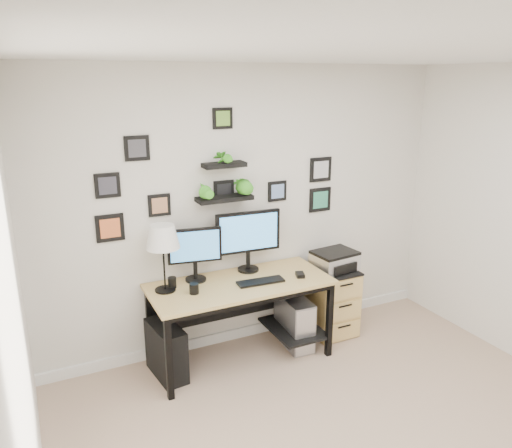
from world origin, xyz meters
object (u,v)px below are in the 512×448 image
monitor_right (248,236)px  pc_tower_black (166,351)px  monitor_left (195,250)px  mug (194,289)px  printer (335,260)px  desk (242,293)px  file_cabinet (330,300)px  pc_tower_grey (294,321)px  table_lamp (163,238)px

monitor_right → pc_tower_black: size_ratio=1.31×
monitor_left → monitor_right: (0.52, 0.01, 0.06)m
mug → pc_tower_black: 0.62m
pc_tower_black → printer: bearing=-5.8°
desk → printer: 1.01m
desk → monitor_left: bearing=154.9°
file_cabinet → pc_tower_grey: bearing=-169.2°
monitor_right → mug: bearing=-156.7°
mug → file_cabinet: 1.53m
mug → pc_tower_grey: 1.15m
mug → printer: (1.48, 0.11, -0.03)m
pc_tower_black → printer: 1.80m
file_cabinet → desk: bearing=-176.6°
pc_tower_grey → printer: bearing=7.4°
table_lamp → monitor_left: bearing=17.0°
desk → monitor_right: bearing=51.9°
monitor_right → mug: size_ratio=6.86×
printer → pc_tower_black: bearing=-178.9°
mug → pc_tower_black: mug is taller
monitor_right → pc_tower_black: monitor_right is taller
mug → file_cabinet: bearing=5.4°
monitor_left → printer: size_ratio=1.11×
monitor_right → monitor_left: bearing=-178.5°
monitor_right → file_cabinet: bearing=-8.8°
desk → table_lamp: 0.90m
monitor_right → table_lamp: 0.84m
desk → pc_tower_grey: (0.53, -0.03, -0.39)m
monitor_left → pc_tower_black: (-0.35, -0.17, -0.80)m
mug → printer: bearing=4.4°
monitor_left → printer: bearing=-5.9°
mug → pc_tower_black: size_ratio=0.19×
monitor_right → table_lamp: (-0.82, -0.11, 0.13)m
printer → file_cabinet: bearing=130.3°
pc_tower_black → file_cabinet: file_cabinet is taller
mug → file_cabinet: mug is taller
monitor_right → printer: size_ratio=1.41×
desk → mug: (-0.47, -0.08, 0.17)m
pc_tower_black → desk: bearing=-6.9°
pc_tower_grey → printer: (0.48, 0.06, 0.52)m
table_lamp → pc_tower_black: table_lamp is taller
desk → printer: bearing=1.9°
desk → pc_tower_black: 0.82m
monitor_right → table_lamp: size_ratio=1.06×
monitor_right → printer: bearing=-10.2°
pc_tower_grey → monitor_left: bearing=167.3°
desk → pc_tower_grey: size_ratio=3.20×
file_cabinet → printer: size_ratio=1.54×
monitor_left → file_cabinet: bearing=-4.9°
desk → mug: 0.51m
desk → file_cabinet: (0.98, 0.06, -0.29)m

